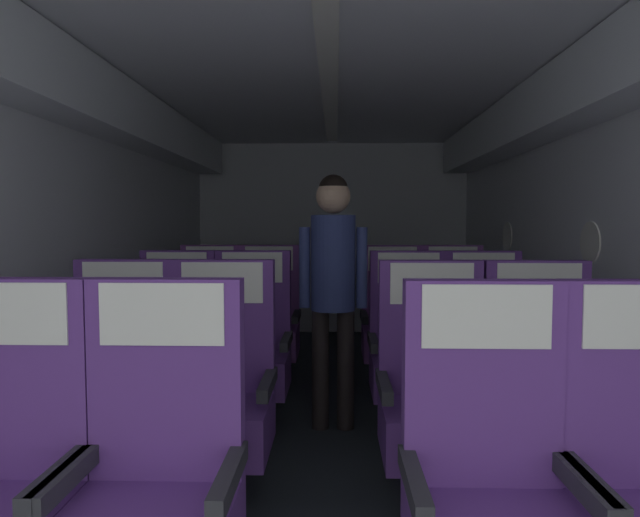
{
  "coord_description": "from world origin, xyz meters",
  "views": [
    {
      "loc": [
        0.05,
        -0.15,
        1.31
      ],
      "look_at": [
        -0.08,
        4.28,
        1.03
      ],
      "focal_mm": 31.23,
      "sensor_mm": 36.0,
      "label": 1
    }
  ],
  "objects_px": {
    "seat_d_left_aisle": "(268,325)",
    "seat_d_right_window": "(393,326)",
    "seat_c_right_aisle": "(486,353)",
    "seat_b_right_aisle": "(543,401)",
    "seat_c_left_window": "(174,351)",
    "seat_b_left_aisle": "(220,397)",
    "seat_b_right_window": "(434,400)",
    "seat_a_right_window": "(491,501)",
    "seat_c_left_aisle": "(251,351)",
    "seat_c_right_window": "(410,353)",
    "flight_attendant": "(333,273)",
    "seat_d_left_window": "(208,324)",
    "seat_b_left_window": "(118,396)",
    "seat_d_right_aisle": "(454,326)",
    "seat_a_left_aisle": "(156,494)"
  },
  "relations": [
    {
      "from": "seat_d_left_aisle",
      "to": "seat_d_right_aisle",
      "type": "xyz_separation_m",
      "value": [
        1.52,
        0.01,
        0.0
      ]
    },
    {
      "from": "seat_b_right_aisle",
      "to": "seat_d_right_aisle",
      "type": "distance_m",
      "value": 1.93
    },
    {
      "from": "seat_b_right_aisle",
      "to": "seat_d_right_window",
      "type": "relative_size",
      "value": 1.0
    },
    {
      "from": "seat_a_right_window",
      "to": "seat_c_left_aisle",
      "type": "height_order",
      "value": "same"
    },
    {
      "from": "seat_a_left_aisle",
      "to": "seat_d_right_aisle",
      "type": "xyz_separation_m",
      "value": [
        1.52,
        2.88,
        0.0
      ]
    },
    {
      "from": "seat_b_right_aisle",
      "to": "seat_b_right_window",
      "type": "distance_m",
      "value": 0.51
    },
    {
      "from": "seat_b_left_window",
      "to": "seat_d_right_aisle",
      "type": "distance_m",
      "value": 2.78
    },
    {
      "from": "seat_b_right_window",
      "to": "flight_attendant",
      "type": "bearing_deg",
      "value": 117.83
    },
    {
      "from": "seat_a_left_aisle",
      "to": "seat_b_right_window",
      "type": "distance_m",
      "value": 1.38
    },
    {
      "from": "seat_d_left_aisle",
      "to": "seat_d_right_window",
      "type": "height_order",
      "value": "same"
    },
    {
      "from": "seat_c_left_window",
      "to": "seat_d_right_window",
      "type": "distance_m",
      "value": 1.79
    },
    {
      "from": "seat_b_left_window",
      "to": "seat_d_left_aisle",
      "type": "distance_m",
      "value": 1.97
    },
    {
      "from": "seat_a_left_aisle",
      "to": "seat_c_right_window",
      "type": "relative_size",
      "value": 1.0
    },
    {
      "from": "seat_a_right_window",
      "to": "seat_b_right_aisle",
      "type": "xyz_separation_m",
      "value": [
        0.51,
        0.96,
        0.0
      ]
    },
    {
      "from": "seat_c_left_window",
      "to": "seat_d_left_aisle",
      "type": "bearing_deg",
      "value": 62.75
    },
    {
      "from": "seat_d_left_window",
      "to": "seat_d_left_aisle",
      "type": "bearing_deg",
      "value": -0.21
    },
    {
      "from": "seat_c_right_aisle",
      "to": "seat_b_right_window",
      "type": "bearing_deg",
      "value": -117.41
    },
    {
      "from": "seat_d_left_window",
      "to": "seat_d_right_window",
      "type": "distance_m",
      "value": 1.52
    },
    {
      "from": "seat_b_left_window",
      "to": "seat_b_left_aisle",
      "type": "height_order",
      "value": "same"
    },
    {
      "from": "seat_b_left_aisle",
      "to": "seat_d_right_window",
      "type": "distance_m",
      "value": 2.16
    },
    {
      "from": "seat_c_left_window",
      "to": "seat_b_left_aisle",
      "type": "bearing_deg",
      "value": -62.31
    },
    {
      "from": "seat_d_right_window",
      "to": "seat_c_right_aisle",
      "type": "bearing_deg",
      "value": -62.32
    },
    {
      "from": "seat_a_left_aisle",
      "to": "seat_d_right_aisle",
      "type": "bearing_deg",
      "value": 62.15
    },
    {
      "from": "seat_b_left_aisle",
      "to": "seat_b_right_window",
      "type": "xyz_separation_m",
      "value": [
        1.02,
        -0.01,
        0.0
      ]
    },
    {
      "from": "seat_d_left_window",
      "to": "seat_d_left_aisle",
      "type": "xyz_separation_m",
      "value": [
        0.5,
        -0.0,
        0.0
      ]
    },
    {
      "from": "seat_c_right_window",
      "to": "seat_b_right_window",
      "type": "bearing_deg",
      "value": -90.73
    },
    {
      "from": "seat_a_left_aisle",
      "to": "flight_attendant",
      "type": "distance_m",
      "value": 1.99
    },
    {
      "from": "seat_d_left_aisle",
      "to": "seat_c_right_aisle",
      "type": "bearing_deg",
      "value": -32.37
    },
    {
      "from": "seat_c_right_aisle",
      "to": "flight_attendant",
      "type": "xyz_separation_m",
      "value": [
        -0.98,
        -0.06,
        0.52
      ]
    },
    {
      "from": "seat_c_right_aisle",
      "to": "seat_d_right_window",
      "type": "distance_m",
      "value": 1.07
    },
    {
      "from": "seat_b_left_aisle",
      "to": "seat_c_left_window",
      "type": "height_order",
      "value": "same"
    },
    {
      "from": "flight_attendant",
      "to": "seat_b_right_aisle",
      "type": "bearing_deg",
      "value": -24.93
    },
    {
      "from": "seat_b_right_aisle",
      "to": "seat_d_left_window",
      "type": "xyz_separation_m",
      "value": [
        -2.03,
        1.93,
        0.0
      ]
    },
    {
      "from": "seat_a_right_window",
      "to": "seat_d_left_window",
      "type": "distance_m",
      "value": 3.26
    },
    {
      "from": "seat_a_right_window",
      "to": "seat_b_left_window",
      "type": "bearing_deg",
      "value": 147.17
    },
    {
      "from": "seat_b_right_window",
      "to": "seat_c_right_aisle",
      "type": "xyz_separation_m",
      "value": [
        0.5,
        0.97,
        0.0
      ]
    },
    {
      "from": "seat_a_right_window",
      "to": "flight_attendant",
      "type": "relative_size",
      "value": 0.7
    },
    {
      "from": "seat_d_right_window",
      "to": "seat_b_right_window",
      "type": "bearing_deg",
      "value": -90.11
    },
    {
      "from": "seat_a_left_aisle",
      "to": "seat_d_left_window",
      "type": "xyz_separation_m",
      "value": [
        -0.5,
        2.87,
        0.0
      ]
    },
    {
      "from": "seat_c_right_window",
      "to": "seat_c_left_aisle",
      "type": "bearing_deg",
      "value": 178.98
    },
    {
      "from": "seat_b_right_window",
      "to": "seat_d_right_window",
      "type": "height_order",
      "value": "same"
    },
    {
      "from": "seat_b_left_aisle",
      "to": "flight_attendant",
      "type": "bearing_deg",
      "value": 58.95
    },
    {
      "from": "seat_b_left_aisle",
      "to": "seat_c_right_aisle",
      "type": "xyz_separation_m",
      "value": [
        1.52,
        0.95,
        0.0
      ]
    },
    {
      "from": "seat_a_right_window",
      "to": "seat_d_right_window",
      "type": "distance_m",
      "value": 2.87
    },
    {
      "from": "seat_b_right_aisle",
      "to": "seat_a_right_window",
      "type": "bearing_deg",
      "value": -117.88
    },
    {
      "from": "seat_c_right_window",
      "to": "seat_d_right_window",
      "type": "distance_m",
      "value": 0.96
    },
    {
      "from": "seat_d_right_aisle",
      "to": "seat_b_right_window",
      "type": "bearing_deg",
      "value": -104.59
    },
    {
      "from": "seat_d_left_window",
      "to": "seat_b_left_window",
      "type": "bearing_deg",
      "value": -89.91
    },
    {
      "from": "seat_d_right_window",
      "to": "flight_attendant",
      "type": "bearing_deg",
      "value": -115.71
    },
    {
      "from": "seat_c_right_window",
      "to": "seat_d_right_window",
      "type": "height_order",
      "value": "same"
    }
  ]
}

